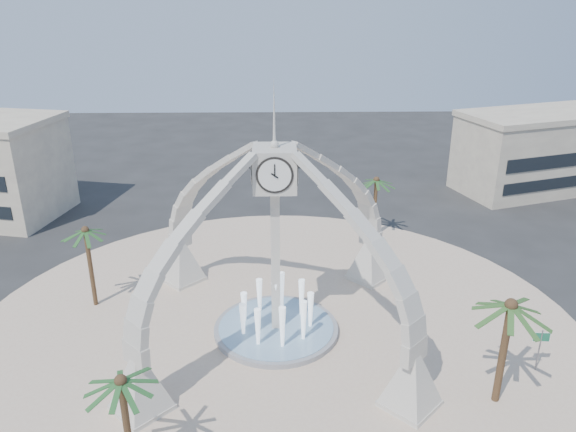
{
  "coord_description": "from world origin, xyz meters",
  "views": [
    {
      "loc": [
        0.1,
        -30.84,
        20.59
      ],
      "look_at": [
        0.81,
        2.0,
        7.28
      ],
      "focal_mm": 35.0,
      "sensor_mm": 36.0,
      "label": 1
    }
  ],
  "objects_px": {
    "street_sign": "(541,342)",
    "palm_west": "(85,231)",
    "fountain": "(276,328)",
    "palm_south": "(121,382)",
    "palm_north": "(376,181)",
    "clock_tower": "(275,241)",
    "palm_east": "(511,306)"
  },
  "relations": [
    {
      "from": "palm_west",
      "to": "street_sign",
      "type": "xyz_separation_m",
      "value": [
        27.74,
        -7.84,
        -3.72
      ]
    },
    {
      "from": "clock_tower",
      "to": "palm_west",
      "type": "bearing_deg",
      "value": 164.08
    },
    {
      "from": "fountain",
      "to": "palm_west",
      "type": "height_order",
      "value": "palm_west"
    },
    {
      "from": "clock_tower",
      "to": "palm_south",
      "type": "xyz_separation_m",
      "value": [
        -6.59,
        -11.28,
        -1.38
      ]
    },
    {
      "from": "clock_tower",
      "to": "fountain",
      "type": "distance_m",
      "value": 6.2
    },
    {
      "from": "fountain",
      "to": "palm_east",
      "type": "relative_size",
      "value": 1.19
    },
    {
      "from": "palm_north",
      "to": "palm_south",
      "type": "height_order",
      "value": "palm_north"
    },
    {
      "from": "clock_tower",
      "to": "palm_east",
      "type": "relative_size",
      "value": 2.66
    },
    {
      "from": "palm_east",
      "to": "palm_west",
      "type": "distance_m",
      "value": 26.56
    },
    {
      "from": "street_sign",
      "to": "palm_west",
      "type": "bearing_deg",
      "value": 167.79
    },
    {
      "from": "palm_south",
      "to": "fountain",
      "type": "bearing_deg",
      "value": 59.72
    },
    {
      "from": "fountain",
      "to": "palm_north",
      "type": "bearing_deg",
      "value": 59.5
    },
    {
      "from": "palm_west",
      "to": "street_sign",
      "type": "bearing_deg",
      "value": -15.78
    },
    {
      "from": "palm_south",
      "to": "street_sign",
      "type": "height_order",
      "value": "palm_south"
    },
    {
      "from": "palm_east",
      "to": "palm_south",
      "type": "relative_size",
      "value": 1.15
    },
    {
      "from": "fountain",
      "to": "palm_north",
      "type": "distance_m",
      "value": 17.84
    },
    {
      "from": "fountain",
      "to": "palm_east",
      "type": "bearing_deg",
      "value": -29.93
    },
    {
      "from": "palm_north",
      "to": "clock_tower",
      "type": "bearing_deg",
      "value": -120.5
    },
    {
      "from": "fountain",
      "to": "street_sign",
      "type": "bearing_deg",
      "value": -15.66
    },
    {
      "from": "clock_tower",
      "to": "street_sign",
      "type": "distance_m",
      "value": 16.32
    },
    {
      "from": "street_sign",
      "to": "palm_north",
      "type": "bearing_deg",
      "value": 112.21
    },
    {
      "from": "clock_tower",
      "to": "palm_north",
      "type": "distance_m",
      "value": 17.16
    },
    {
      "from": "fountain",
      "to": "palm_south",
      "type": "xyz_separation_m",
      "value": [
        -6.59,
        -11.28,
        4.82
      ]
    },
    {
      "from": "palm_north",
      "to": "street_sign",
      "type": "bearing_deg",
      "value": -71.36
    },
    {
      "from": "clock_tower",
      "to": "palm_east",
      "type": "xyz_separation_m",
      "value": [
        11.79,
        -6.79,
        -0.63
      ]
    },
    {
      "from": "clock_tower",
      "to": "palm_south",
      "type": "bearing_deg",
      "value": -120.28
    },
    {
      "from": "palm_south",
      "to": "street_sign",
      "type": "distance_m",
      "value": 23.02
    },
    {
      "from": "street_sign",
      "to": "palm_east",
      "type": "bearing_deg",
      "value": -138.68
    },
    {
      "from": "fountain",
      "to": "palm_west",
      "type": "xyz_separation_m",
      "value": [
        -12.65,
        3.61,
        5.35
      ]
    },
    {
      "from": "palm_east",
      "to": "palm_north",
      "type": "distance_m",
      "value": 21.76
    },
    {
      "from": "street_sign",
      "to": "fountain",
      "type": "bearing_deg",
      "value": 167.9
    },
    {
      "from": "fountain",
      "to": "palm_west",
      "type": "distance_m",
      "value": 14.2
    }
  ]
}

